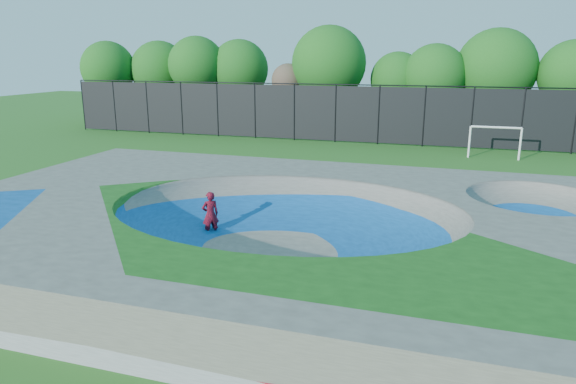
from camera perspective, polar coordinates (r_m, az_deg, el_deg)
name	(u,v)px	position (r m, az deg, el deg)	size (l,w,h in m)	color
ground	(285,252)	(16.14, -0.33, -6.64)	(120.00, 120.00, 0.00)	#245D1A
skate_deck	(285,229)	(15.88, -0.34, -4.12)	(22.00, 14.00, 1.50)	gray
skater	(210,214)	(17.37, -8.62, -2.48)	(0.57, 0.38, 1.57)	#B90E28
skateboard	(211,236)	(17.61, -8.52, -4.84)	(0.78, 0.22, 0.05)	black
soccer_goal	(495,136)	(32.64, 22.03, 5.75)	(2.92, 0.12, 1.93)	white
fence	(379,114)	(35.80, 10.06, 8.56)	(48.09, 0.09, 4.04)	black
treeline	(425,70)	(40.32, 15.01, 12.96)	(52.67, 8.05, 8.20)	#402C20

